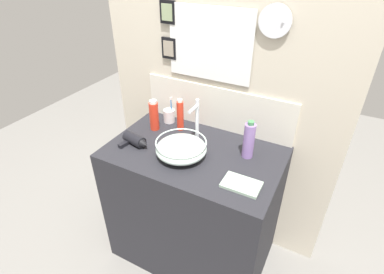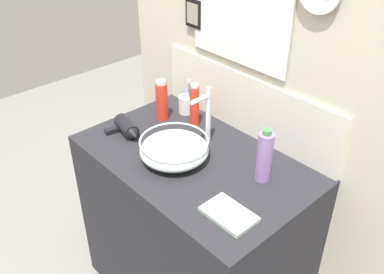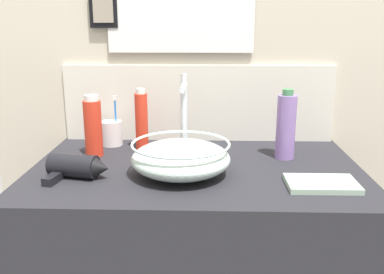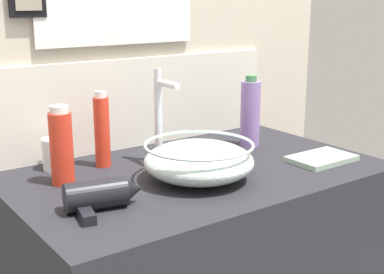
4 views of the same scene
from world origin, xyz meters
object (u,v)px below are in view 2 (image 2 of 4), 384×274
(hair_drier, at_px, (127,128))
(toothbrush_cup, at_px, (186,104))
(glass_bowl_sink, at_px, (174,149))
(shampoo_bottle, at_px, (162,100))
(soap_dispenser, at_px, (264,156))
(hand_towel, at_px, (229,214))
(faucet, at_px, (207,113))
(lotion_bottle, at_px, (195,106))

(hair_drier, distance_m, toothbrush_cup, 0.35)
(glass_bowl_sink, xyz_separation_m, shampoo_bottle, (-0.31, 0.19, 0.05))
(soap_dispenser, relative_size, hand_towel, 1.20)
(faucet, height_order, soap_dispenser, faucet)
(faucet, bearing_deg, soap_dispenser, -1.93)
(glass_bowl_sink, bearing_deg, faucet, 90.00)
(faucet, relative_size, shampoo_bottle, 1.33)
(shampoo_bottle, bearing_deg, soap_dispenser, -0.52)
(toothbrush_cup, xyz_separation_m, lotion_bottle, (0.12, -0.05, 0.06))
(lotion_bottle, bearing_deg, faucet, -24.43)
(glass_bowl_sink, height_order, shampoo_bottle, shampoo_bottle)
(faucet, bearing_deg, glass_bowl_sink, -90.00)
(faucet, height_order, hand_towel, faucet)
(hair_drier, xyz_separation_m, hand_towel, (0.72, -0.05, -0.03))
(glass_bowl_sink, relative_size, toothbrush_cup, 1.60)
(lotion_bottle, bearing_deg, shampoo_bottle, -153.87)
(glass_bowl_sink, relative_size, shampoo_bottle, 1.41)
(hand_towel, bearing_deg, faucet, 146.01)
(glass_bowl_sink, relative_size, hand_towel, 1.51)
(soap_dispenser, bearing_deg, faucet, 178.07)
(hair_drier, height_order, toothbrush_cup, toothbrush_cup)
(shampoo_bottle, bearing_deg, toothbrush_cup, 75.22)
(lotion_bottle, distance_m, soap_dispenser, 0.51)
(glass_bowl_sink, height_order, hair_drier, glass_bowl_sink)
(hair_drier, height_order, hand_towel, hair_drier)
(glass_bowl_sink, xyz_separation_m, toothbrush_cup, (-0.28, 0.32, -0.01))
(glass_bowl_sink, relative_size, faucet, 1.06)
(faucet, relative_size, toothbrush_cup, 1.51)
(toothbrush_cup, bearing_deg, glass_bowl_sink, -48.73)
(faucet, distance_m, toothbrush_cup, 0.33)
(lotion_bottle, bearing_deg, soap_dispenser, -9.37)
(soap_dispenser, xyz_separation_m, hand_towel, (0.06, -0.26, -0.10))
(hair_drier, relative_size, shampoo_bottle, 0.92)
(lotion_bottle, relative_size, shampoo_bottle, 1.05)
(glass_bowl_sink, bearing_deg, hand_towel, -11.25)
(faucet, height_order, shampoo_bottle, faucet)
(hair_drier, bearing_deg, soap_dispenser, 18.12)
(hair_drier, xyz_separation_m, lotion_bottle, (0.15, 0.30, 0.07))
(glass_bowl_sink, height_order, faucet, faucet)
(soap_dispenser, distance_m, hand_towel, 0.29)
(lotion_bottle, distance_m, shampoo_bottle, 0.17)
(hair_drier, relative_size, hand_towel, 0.99)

